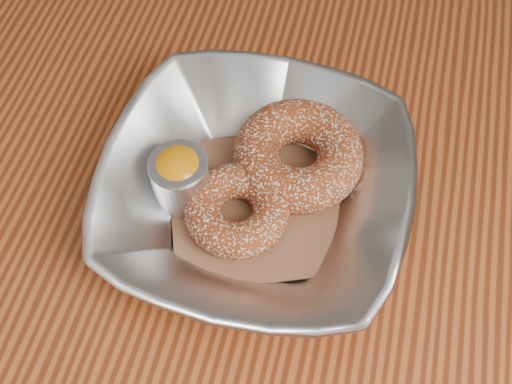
% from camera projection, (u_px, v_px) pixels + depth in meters
% --- Properties ---
extents(ground_plane, '(4.00, 4.00, 0.00)m').
position_uv_depth(ground_plane, '(263.00, 369.00, 1.19)').
color(ground_plane, '#565659').
rests_on(ground_plane, ground).
extents(table, '(1.20, 0.80, 0.75)m').
position_uv_depth(table, '(269.00, 216.00, 0.63)').
color(table, brown).
rests_on(table, ground_plane).
extents(serving_bowl, '(0.25, 0.25, 0.06)m').
position_uv_depth(serving_bowl, '(256.00, 191.00, 0.49)').
color(serving_bowl, '#B6B8BD').
rests_on(serving_bowl, table).
extents(parchment, '(0.19, 0.19, 0.00)m').
position_uv_depth(parchment, '(256.00, 204.00, 0.51)').
color(parchment, brown).
rests_on(parchment, table).
extents(donut_back, '(0.15, 0.15, 0.04)m').
position_uv_depth(donut_back, '(298.00, 155.00, 0.51)').
color(donut_back, '#913715').
rests_on(donut_back, parchment).
extents(donut_front, '(0.12, 0.12, 0.03)m').
position_uv_depth(donut_front, '(237.00, 210.00, 0.49)').
color(donut_front, '#913715').
rests_on(donut_front, parchment).
extents(ramekin, '(0.05, 0.05, 0.06)m').
position_uv_depth(ramekin, '(180.00, 177.00, 0.49)').
color(ramekin, '#B6B8BD').
rests_on(ramekin, table).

